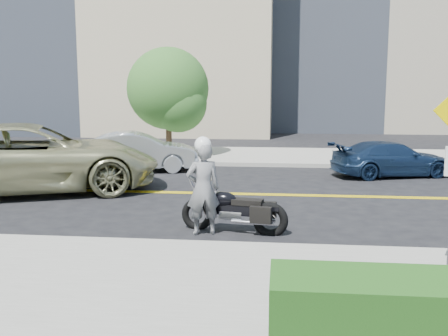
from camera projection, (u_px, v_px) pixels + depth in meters
ground_plane at (223, 194)px, 14.73m from camera, size 120.00×120.00×0.00m
sidewalk_near at (165, 297)px, 7.35m from camera, size 60.00×5.00×0.15m
sidewalk_far at (242, 156)px, 22.08m from camera, size 60.00×5.00×0.15m
motorcyclist at (203, 186)px, 10.58m from camera, size 0.80×0.65×2.01m
motorcycle at (234, 200)px, 10.81m from camera, size 2.29×1.07×1.34m
suv at (33, 158)px, 14.85m from camera, size 7.78×5.73×1.96m
parked_car_silver at (137, 152)px, 18.46m from camera, size 4.45×2.49×1.39m
parked_car_blue at (391, 159)px, 17.48m from camera, size 4.33×2.76×1.17m
tree_far_a at (168, 89)px, 21.25m from camera, size 3.33×3.33×4.55m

